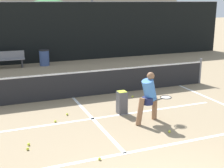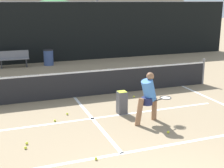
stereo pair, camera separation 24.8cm
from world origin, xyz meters
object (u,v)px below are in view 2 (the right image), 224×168
ball_hopper (122,102)px  trash_bin (48,57)px  player_practicing (148,96)px  courtside_bench (14,58)px

ball_hopper → trash_bin: bearing=96.2°
player_practicing → trash_bin: player_practicing is taller
player_practicing → trash_bin: (-1.34, 9.24, -0.35)m
player_practicing → trash_bin: 9.34m
ball_hopper → courtside_bench: bearing=107.7°
ball_hopper → trash_bin: size_ratio=0.83×
ball_hopper → courtside_bench: courtside_bench is taller
courtside_bench → trash_bin: bearing=-0.8°
trash_bin → player_practicing: bearing=-81.7°
player_practicing → courtside_bench: bearing=88.0°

